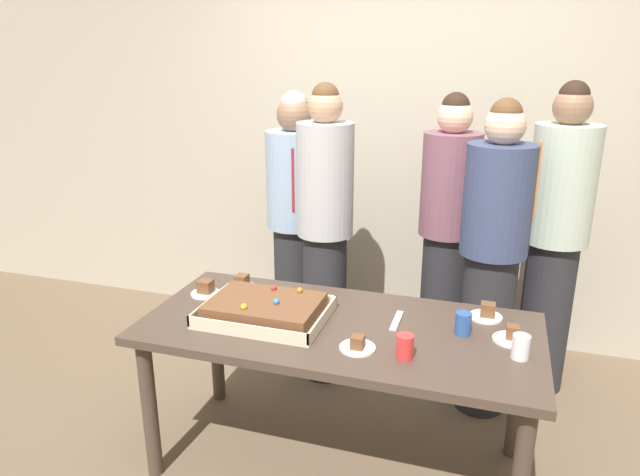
{
  "coord_description": "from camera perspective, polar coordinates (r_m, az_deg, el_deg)",
  "views": [
    {
      "loc": [
        0.62,
        -2.24,
        1.91
      ],
      "look_at": [
        -0.14,
        0.15,
        1.09
      ],
      "focal_mm": 32.09,
      "sensor_mm": 36.0,
      "label": 1
    }
  ],
  "objects": [
    {
      "name": "person_green_shirt_behind",
      "position": [
        3.49,
        12.52,
        0.52
      ],
      "size": [
        0.34,
        0.34,
        1.7
      ],
      "rotation": [
        0.0,
        0.0,
        -2.13
      ],
      "color": "#28282D",
      "rests_on": "ground_plane"
    },
    {
      "name": "party_table",
      "position": [
        2.64,
        1.88,
        -10.42
      ],
      "size": [
        1.77,
        0.82,
        0.74
      ],
      "color": "#47382D",
      "rests_on": "ground_plane"
    },
    {
      "name": "person_serving_front",
      "position": [
        3.3,
        0.5,
        0.52
      ],
      "size": [
        0.32,
        0.32,
        1.76
      ],
      "rotation": [
        0.0,
        0.0,
        -1.62
      ],
      "color": "#28282D",
      "rests_on": "ground_plane"
    },
    {
      "name": "person_far_right_suit",
      "position": [
        3.12,
        16.78,
        -2.0
      ],
      "size": [
        0.35,
        0.35,
        1.71
      ],
      "rotation": [
        0.0,
        0.0,
        -2.49
      ],
      "color": "#28282D",
      "rests_on": "ground_plane"
    },
    {
      "name": "plated_slice_near_right",
      "position": [
        2.58,
        18.54,
        -9.31
      ],
      "size": [
        0.15,
        0.15,
        0.07
      ],
      "color": "white",
      "rests_on": "party_table"
    },
    {
      "name": "plated_slice_far_right",
      "position": [
        2.39,
        3.76,
        -10.64
      ],
      "size": [
        0.15,
        0.15,
        0.06
      ],
      "color": "white",
      "rests_on": "party_table"
    },
    {
      "name": "drink_cup_far_end",
      "position": [
        2.34,
        8.46,
        -10.66
      ],
      "size": [
        0.07,
        0.07,
        0.1
      ],
      "primitive_type": "cylinder",
      "color": "red",
      "rests_on": "party_table"
    },
    {
      "name": "person_left_edge_reaching",
      "position": [
        3.44,
        22.39,
        -0.07
      ],
      "size": [
        0.35,
        0.35,
        1.78
      ],
      "rotation": [
        0.0,
        0.0,
        -2.45
      ],
      "color": "#28282D",
      "rests_on": "ground_plane"
    },
    {
      "name": "sheet_cake",
      "position": [
        2.65,
        -5.5,
        -7.11
      ],
      "size": [
        0.57,
        0.42,
        0.11
      ],
      "color": "beige",
      "rests_on": "party_table"
    },
    {
      "name": "person_striped_tie_right",
      "position": [
        3.69,
        -2.44,
        1.73
      ],
      "size": [
        0.36,
        0.36,
        1.69
      ],
      "rotation": [
        0.0,
        0.0,
        -1.35
      ],
      "color": "#28282D",
      "rests_on": "ground_plane"
    },
    {
      "name": "ground_plane",
      "position": [
        3.0,
        1.75,
        -21.44
      ],
      "size": [
        12.0,
        12.0,
        0.0
      ],
      "primitive_type": "plane",
      "color": "brown"
    },
    {
      "name": "drink_cup_middle",
      "position": [
        2.57,
        14.08,
        -8.27
      ],
      "size": [
        0.07,
        0.07,
        0.1
      ],
      "primitive_type": "cylinder",
      "color": "#2D5199",
      "rests_on": "party_table"
    },
    {
      "name": "plated_slice_center_front",
      "position": [
        2.76,
        16.29,
        -7.2
      ],
      "size": [
        0.15,
        0.15,
        0.07
      ],
      "color": "white",
      "rests_on": "party_table"
    },
    {
      "name": "plated_slice_far_left",
      "position": [
        2.95,
        -11.33,
        -5.05
      ],
      "size": [
        0.15,
        0.15,
        0.07
      ],
      "color": "white",
      "rests_on": "party_table"
    },
    {
      "name": "plated_slice_near_left",
      "position": [
        3.0,
        -7.82,
        -4.55
      ],
      "size": [
        0.15,
        0.15,
        0.07
      ],
      "color": "white",
      "rests_on": "party_table"
    },
    {
      "name": "interior_back_panel",
      "position": [
        3.91,
        8.56,
        11.78
      ],
      "size": [
        8.0,
        0.12,
        3.0
      ],
      "primitive_type": "cube",
      "color": "#B2A893",
      "rests_on": "ground_plane"
    },
    {
      "name": "drink_cup_nearest",
      "position": [
        2.45,
        19.38,
        -10.2
      ],
      "size": [
        0.07,
        0.07,
        0.1
      ],
      "primitive_type": "cylinder",
      "color": "white",
      "rests_on": "party_table"
    },
    {
      "name": "cake_server_utensil",
      "position": [
        2.65,
        7.65,
        -8.17
      ],
      "size": [
        0.03,
        0.2,
        0.01
      ],
      "primitive_type": "cube",
      "color": "silver",
      "rests_on": "party_table"
    }
  ]
}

